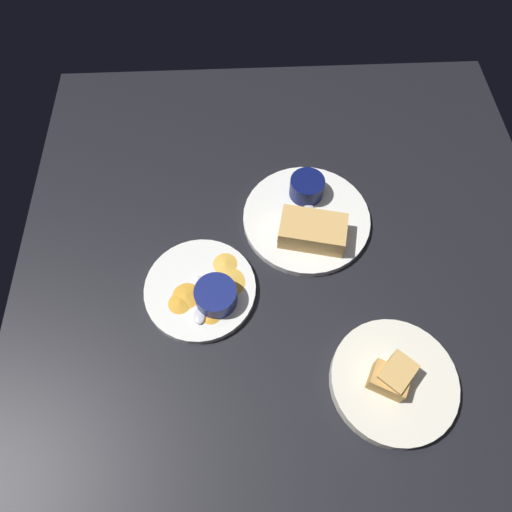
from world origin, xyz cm
name	(u,v)px	position (x,y,z in cm)	size (l,w,h in cm)	color
ground_plane	(288,252)	(0.00, 0.00, -1.50)	(110.00, 110.00, 3.00)	black
plate_sandwich_main	(306,219)	(-4.28, -6.63, 0.80)	(26.57, 26.57, 1.60)	white
sandwich_half_near	(313,231)	(-4.72, -1.60, 4.00)	(14.49, 10.32, 4.80)	tan
ramekin_dark_sauce	(307,187)	(-4.69, -12.59, 3.95)	(7.25, 7.25, 4.40)	#0C144C
spoon_by_dark_ramekin	(310,214)	(-4.99, -6.92, 1.96)	(2.37, 9.92, 0.80)	silver
plate_chips_companion	(200,289)	(17.80, 8.64, 0.80)	(21.49, 21.49, 1.60)	white
ramekin_light_gravy	(216,295)	(14.57, 11.33, 3.70)	(7.89, 7.89, 3.91)	navy
spoon_by_gravy_ramekin	(199,310)	(17.77, 13.31, 1.96)	(2.22, 9.86, 0.80)	silver
plantain_chip_scatter	(209,288)	(16.02, 9.05, 1.90)	(15.46, 16.47, 0.60)	gold
bread_basket_rear	(393,381)	(-15.66, 27.97, 2.02)	(21.71, 21.71, 7.75)	silver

